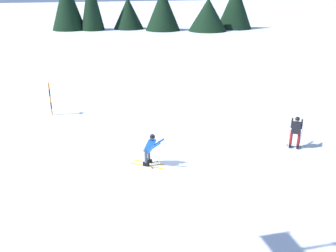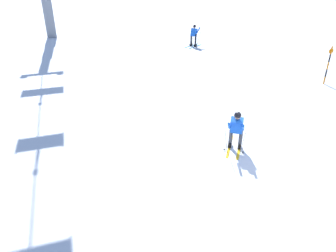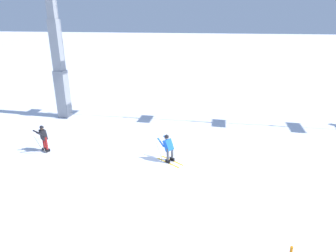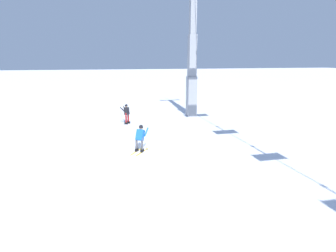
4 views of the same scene
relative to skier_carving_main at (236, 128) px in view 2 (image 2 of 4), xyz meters
The scene contains 4 objects.
ground_plane 1.40m from the skier_carving_main, 158.24° to the right, with size 260.00×260.00×0.00m, color white.
skier_carving_main is the anchor object (origin of this frame).
trail_marker_pole 9.17m from the skier_carving_main, 60.44° to the right, with size 0.07×0.28×2.05m.
skier_distant_downhill 15.39m from the skier_carving_main, 16.86° to the right, with size 1.35×1.68×1.65m.
Camera 2 is at (-7.48, 5.70, 6.02)m, focal length 34.01 mm.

